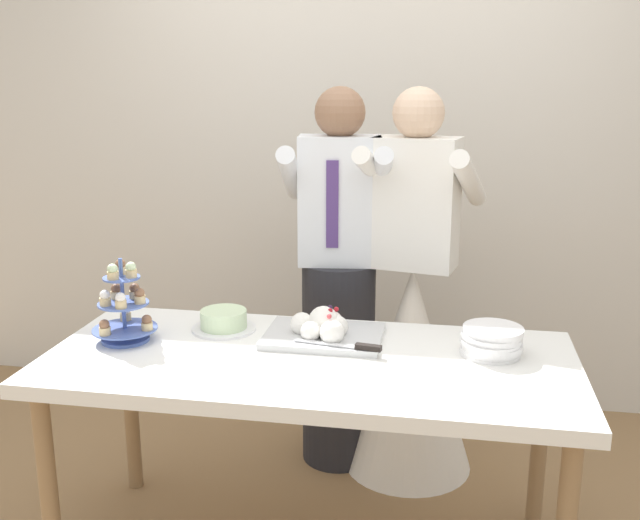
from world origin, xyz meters
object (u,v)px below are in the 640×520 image
(person_groom, at_px, (339,301))
(person_bride, at_px, (411,342))
(plate_stack, at_px, (491,341))
(cupcake_stand, at_px, (124,308))
(main_cake_tray, at_px, (323,330))
(round_cake, at_px, (224,321))
(dessert_table, at_px, (309,376))

(person_groom, height_order, person_bride, same)
(plate_stack, bearing_deg, cupcake_stand, -175.70)
(main_cake_tray, xyz_separation_m, round_cake, (-0.39, 0.04, -0.00))
(plate_stack, bearing_deg, dessert_table, -168.30)
(main_cake_tray, bearing_deg, round_cake, 174.06)
(dessert_table, relative_size, person_groom, 1.08)
(main_cake_tray, height_order, plate_stack, main_cake_tray)
(round_cake, bearing_deg, person_bride, 36.68)
(plate_stack, distance_m, person_groom, 0.86)
(person_groom, bearing_deg, main_cake_tray, -86.89)
(round_cake, bearing_deg, dessert_table, -28.92)
(cupcake_stand, bearing_deg, dessert_table, -2.46)
(round_cake, xyz_separation_m, person_bride, (0.68, 0.50, -0.23))
(main_cake_tray, height_order, person_bride, person_bride)
(cupcake_stand, relative_size, plate_stack, 1.44)
(main_cake_tray, height_order, round_cake, main_cake_tray)
(plate_stack, xyz_separation_m, round_cake, (-0.97, 0.08, -0.01))
(main_cake_tray, height_order, person_groom, person_groom)
(person_groom, bearing_deg, dessert_table, -89.20)
(round_cake, xyz_separation_m, person_groom, (0.36, 0.52, -0.06))
(main_cake_tray, bearing_deg, person_bride, 61.95)
(main_cake_tray, relative_size, round_cake, 1.81)
(dessert_table, relative_size, plate_stack, 8.47)
(round_cake, distance_m, person_groom, 0.63)
(person_groom, relative_size, person_bride, 1.00)
(dessert_table, relative_size, round_cake, 7.50)
(dessert_table, distance_m, plate_stack, 0.63)
(dessert_table, bearing_deg, round_cake, 151.08)
(main_cake_tray, distance_m, plate_stack, 0.59)
(round_cake, relative_size, person_groom, 0.14)
(dessert_table, bearing_deg, person_bride, 66.29)
(person_bride, bearing_deg, cupcake_stand, -145.59)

